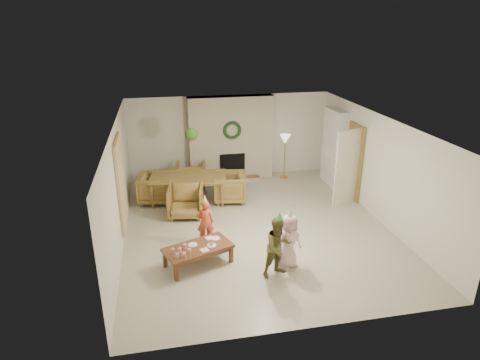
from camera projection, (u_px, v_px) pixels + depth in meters
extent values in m
plane|color=#B7B29E|center=(256.00, 227.00, 9.72)|extent=(7.00, 7.00, 0.00)
plane|color=white|center=(257.00, 123.00, 8.81)|extent=(7.00, 7.00, 0.00)
plane|color=silver|center=(230.00, 137.00, 12.46)|extent=(7.00, 0.00, 7.00)
plane|color=silver|center=(312.00, 261.00, 6.06)|extent=(7.00, 0.00, 7.00)
plane|color=silver|center=(119.00, 187.00, 8.72)|extent=(0.00, 7.00, 7.00)
plane|color=silver|center=(379.00, 168.00, 9.80)|extent=(0.00, 7.00, 7.00)
cube|color=#582017|center=(231.00, 138.00, 12.28)|extent=(2.50, 0.40, 2.50)
cube|color=brown|center=(233.00, 180.00, 12.39)|extent=(1.60, 0.30, 0.12)
cube|color=black|center=(232.00, 166.00, 12.40)|extent=(0.75, 0.12, 0.75)
torus|color=#143617|center=(232.00, 130.00, 11.96)|extent=(0.54, 0.10, 0.54)
cylinder|color=gold|center=(284.00, 177.00, 12.74)|extent=(0.25, 0.25, 0.03)
cylinder|color=gold|center=(284.00, 158.00, 12.52)|extent=(0.03, 0.03, 1.22)
cone|color=beige|center=(285.00, 139.00, 12.30)|extent=(0.32, 0.32, 0.27)
cube|color=white|center=(334.00, 147.00, 11.93)|extent=(0.30, 1.00, 2.20)
cube|color=white|center=(331.00, 168.00, 12.16)|extent=(0.30, 0.92, 0.03)
cube|color=white|center=(332.00, 156.00, 12.02)|extent=(0.30, 0.92, 0.03)
cube|color=white|center=(333.00, 142.00, 11.87)|extent=(0.30, 0.92, 0.03)
cube|color=white|center=(335.00, 129.00, 11.73)|extent=(0.30, 0.92, 0.03)
cube|color=#B42122|center=(333.00, 166.00, 11.97)|extent=(0.20, 0.40, 0.24)
cube|color=#255C87|center=(331.00, 150.00, 12.01)|extent=(0.20, 0.44, 0.24)
cube|color=olive|center=(334.00, 139.00, 11.73)|extent=(0.20, 0.36, 0.22)
cube|color=olive|center=(354.00, 162.00, 10.98)|extent=(0.05, 0.86, 2.04)
cube|color=beige|center=(347.00, 168.00, 10.57)|extent=(0.77, 0.32, 2.00)
cube|color=beige|center=(121.00, 183.00, 8.91)|extent=(0.06, 1.20, 2.00)
imported|color=olive|center=(188.00, 189.00, 10.95)|extent=(2.14, 1.41, 0.70)
imported|color=olive|center=(186.00, 201.00, 10.13)|extent=(0.95, 0.97, 0.77)
imported|color=olive|center=(191.00, 176.00, 11.75)|extent=(0.95, 0.97, 0.77)
imported|color=olive|center=(155.00, 188.00, 10.91)|extent=(0.97, 0.95, 0.77)
imported|color=olive|center=(230.00, 187.00, 10.98)|extent=(0.97, 0.95, 0.77)
cylinder|color=tan|center=(191.00, 125.00, 10.07)|extent=(0.01, 0.01, 0.70)
cylinder|color=brown|center=(192.00, 139.00, 10.20)|extent=(0.16, 0.16, 0.12)
sphere|color=#2A4B19|center=(192.00, 134.00, 10.15)|extent=(0.32, 0.32, 0.32)
cube|color=brown|center=(198.00, 248.00, 8.09)|extent=(1.46, 1.08, 0.06)
cube|color=brown|center=(198.00, 251.00, 8.12)|extent=(1.33, 0.95, 0.08)
cube|color=brown|center=(176.00, 273.00, 7.66)|extent=(0.09, 0.09, 0.34)
cube|color=brown|center=(231.00, 254.00, 8.25)|extent=(0.09, 0.09, 0.34)
cube|color=brown|center=(165.00, 259.00, 8.08)|extent=(0.09, 0.09, 0.34)
cube|color=brown|center=(218.00, 243.00, 8.67)|extent=(0.09, 0.09, 0.34)
cylinder|color=silver|center=(177.00, 255.00, 7.69)|extent=(0.09, 0.09, 0.09)
cylinder|color=silver|center=(173.00, 251.00, 7.85)|extent=(0.09, 0.09, 0.09)
cylinder|color=silver|center=(184.00, 255.00, 7.71)|extent=(0.09, 0.09, 0.09)
cylinder|color=silver|center=(180.00, 250.00, 7.87)|extent=(0.09, 0.09, 0.09)
cylinder|color=silver|center=(189.00, 251.00, 7.85)|extent=(0.09, 0.09, 0.09)
cylinder|color=silver|center=(185.00, 246.00, 8.01)|extent=(0.09, 0.09, 0.09)
cylinder|color=white|center=(193.00, 244.00, 8.15)|extent=(0.23, 0.23, 0.01)
cylinder|color=white|center=(212.00, 245.00, 8.12)|extent=(0.23, 0.23, 0.01)
cylinder|color=white|center=(216.00, 238.00, 8.38)|extent=(0.23, 0.23, 0.01)
sphere|color=tan|center=(212.00, 243.00, 8.11)|extent=(0.09, 0.09, 0.07)
cube|color=#FFBBD1|center=(205.00, 250.00, 7.96)|extent=(0.20, 0.20, 0.01)
cube|color=#FFBBD1|center=(209.00, 238.00, 8.40)|extent=(0.20, 0.20, 0.01)
imported|color=#C14129|center=(205.00, 222.00, 8.83)|extent=(0.38, 0.26, 1.01)
cone|color=#E2D64B|center=(204.00, 199.00, 8.63)|extent=(0.18, 0.18, 0.19)
imported|color=brown|center=(278.00, 247.00, 7.70)|extent=(0.69, 0.61, 1.19)
cone|color=green|center=(279.00, 216.00, 7.46)|extent=(0.14, 0.14, 0.19)
imported|color=beige|center=(289.00, 241.00, 7.97)|extent=(0.64, 0.56, 1.11)
cone|color=silver|center=(290.00, 213.00, 7.75)|extent=(0.18, 0.18, 0.20)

